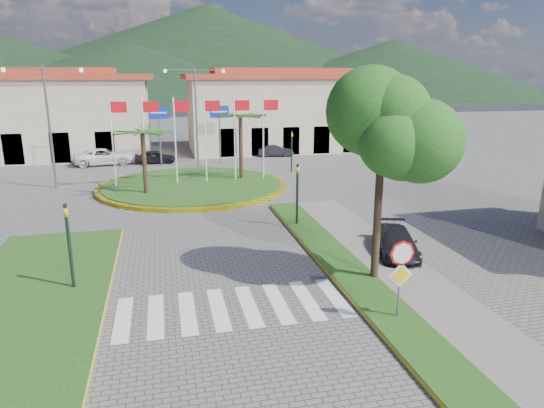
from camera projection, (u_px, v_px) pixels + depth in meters
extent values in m
plane|color=#615E5C|center=(254.00, 380.00, 12.10)|extent=(160.00, 160.00, 0.00)
cube|color=gray|center=(429.00, 315.00, 15.26)|extent=(4.00, 28.00, 0.15)
cube|color=#1F4413|center=(394.00, 318.00, 15.00)|extent=(1.60, 28.00, 0.18)
cube|color=#1F4413|center=(31.00, 299.00, 16.33)|extent=(5.00, 14.00, 0.18)
cube|color=silver|center=(231.00, 308.00, 15.87)|extent=(8.00, 3.00, 0.01)
cylinder|color=yellow|center=(193.00, 186.00, 32.79)|extent=(12.70, 12.70, 0.24)
cylinder|color=#1F4413|center=(193.00, 185.00, 32.79)|extent=(12.00, 12.00, 0.30)
cylinder|color=black|center=(145.00, 165.00, 29.77)|extent=(0.28, 0.28, 4.05)
cylinder|color=black|center=(241.00, 149.00, 33.92)|extent=(0.28, 0.28, 4.68)
cylinder|color=silver|center=(113.00, 145.00, 31.44)|extent=(0.10, 0.10, 6.00)
cube|color=red|center=(119.00, 107.00, 30.95)|extent=(1.00, 0.03, 0.70)
cylinder|color=silver|center=(144.00, 144.00, 31.88)|extent=(0.10, 0.10, 6.00)
cube|color=red|center=(151.00, 107.00, 31.38)|extent=(1.00, 0.03, 0.70)
cylinder|color=silver|center=(175.00, 143.00, 32.31)|extent=(0.10, 0.10, 6.00)
cube|color=red|center=(182.00, 106.00, 31.81)|extent=(1.00, 0.03, 0.70)
cylinder|color=silver|center=(205.00, 142.00, 32.74)|extent=(0.10, 0.10, 6.00)
cube|color=red|center=(212.00, 106.00, 32.24)|extent=(1.00, 0.03, 0.70)
cylinder|color=silver|center=(235.00, 141.00, 33.17)|extent=(0.10, 0.10, 6.00)
cube|color=red|center=(242.00, 105.00, 32.67)|extent=(1.00, 0.03, 0.70)
cylinder|color=silver|center=(263.00, 140.00, 33.60)|extent=(0.10, 0.10, 6.00)
cube|color=red|center=(271.00, 105.00, 33.10)|extent=(1.00, 0.03, 0.70)
cylinder|color=slate|center=(399.00, 284.00, 14.72)|extent=(0.07, 0.07, 2.50)
cylinder|color=red|center=(402.00, 253.00, 14.42)|extent=(0.80, 0.03, 0.80)
cube|color=yellow|center=(401.00, 275.00, 14.59)|extent=(0.78, 0.03, 0.78)
cylinder|color=black|center=(377.00, 224.00, 17.43)|extent=(0.28, 0.28, 4.40)
ellipsoid|color=#184612|center=(382.00, 141.00, 16.66)|extent=(3.60, 3.60, 3.20)
cylinder|color=black|center=(70.00, 248.00, 16.69)|extent=(0.12, 0.12, 3.20)
imported|color=gold|center=(67.00, 221.00, 16.43)|extent=(0.15, 0.18, 0.90)
cylinder|color=black|center=(297.00, 196.00, 23.96)|extent=(0.12, 0.12, 3.20)
imported|color=gold|center=(297.00, 176.00, 23.71)|extent=(0.15, 0.18, 0.90)
cylinder|color=black|center=(292.00, 151.00, 37.91)|extent=(0.12, 0.12, 3.20)
imported|color=gold|center=(292.00, 139.00, 37.65)|extent=(0.18, 0.15, 0.90)
cylinder|color=slate|center=(160.00, 135.00, 40.20)|extent=(0.12, 0.12, 5.20)
cube|color=#112AB8|center=(158.00, 113.00, 39.68)|extent=(1.60, 0.05, 1.00)
cylinder|color=slate|center=(220.00, 133.00, 41.28)|extent=(0.12, 0.12, 5.20)
cube|color=#112AB8|center=(219.00, 112.00, 40.76)|extent=(1.60, 0.05, 1.00)
cylinder|color=slate|center=(196.00, 118.00, 39.55)|extent=(0.16, 0.16, 8.00)
cube|color=slate|center=(179.00, 70.00, 38.31)|extent=(2.40, 0.08, 0.08)
cube|color=slate|center=(210.00, 70.00, 38.83)|extent=(2.40, 0.08, 0.08)
cylinder|color=slate|center=(50.00, 128.00, 31.74)|extent=(0.16, 0.16, 8.00)
cube|color=slate|center=(22.00, 68.00, 30.50)|extent=(2.40, 0.08, 0.08)
cube|color=slate|center=(63.00, 68.00, 31.02)|extent=(2.40, 0.08, 0.08)
cube|color=beige|center=(24.00, 119.00, 43.97)|extent=(22.00, 9.00, 7.00)
cube|color=#9C331E|center=(18.00, 77.00, 43.01)|extent=(23.32, 9.54, 0.50)
cube|color=#9C331E|center=(17.00, 71.00, 42.88)|extent=(16.50, 4.95, 0.60)
cube|color=beige|center=(280.00, 115.00, 49.15)|extent=(18.00, 9.00, 7.00)
cube|color=#9C331E|center=(280.00, 76.00, 48.19)|extent=(19.08, 9.54, 0.50)
cube|color=#9C331E|center=(280.00, 71.00, 48.06)|extent=(13.50, 4.95, 0.60)
cone|color=black|center=(208.00, 52.00, 162.18)|extent=(180.00, 180.00, 30.00)
cone|color=black|center=(392.00, 70.00, 152.04)|extent=(120.00, 120.00, 18.00)
cone|color=black|center=(126.00, 73.00, 130.33)|extent=(110.00, 110.00, 16.00)
imported|color=white|center=(104.00, 157.00, 41.06)|extent=(5.24, 2.99, 1.38)
imported|color=black|center=(155.00, 157.00, 41.72)|extent=(3.41, 1.39, 1.16)
imported|color=black|center=(275.00, 150.00, 45.37)|extent=(3.43, 1.51, 1.10)
imported|color=black|center=(396.00, 243.00, 20.39)|extent=(2.64, 4.14, 1.12)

